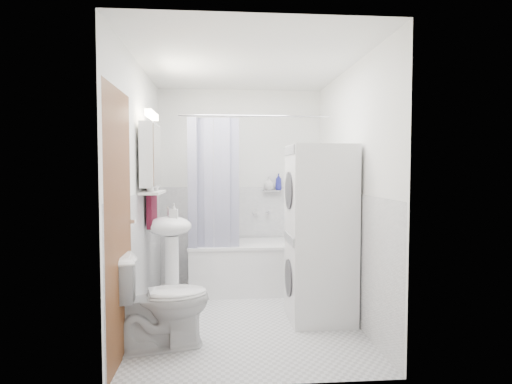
{
  "coord_description": "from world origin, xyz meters",
  "views": [
    {
      "loc": [
        -0.24,
        -4.02,
        1.42
      ],
      "look_at": [
        0.1,
        0.15,
        1.2
      ],
      "focal_mm": 30.0,
      "sensor_mm": 36.0,
      "label": 1
    }
  ],
  "objects": [
    {
      "name": "toilet",
      "position": [
        -0.72,
        -0.64,
        0.38
      ],
      "size": [
        0.85,
        0.6,
        0.76
      ],
      "primitive_type": "imported",
      "rotation": [
        0.0,
        0.0,
        1.81
      ],
      "color": "white",
      "rests_on": "ground"
    },
    {
      "name": "sink",
      "position": [
        -0.75,
        0.29,
        0.7
      ],
      "size": [
        0.44,
        0.37,
        1.04
      ],
      "color": "white",
      "rests_on": "ground"
    },
    {
      "name": "washer_dryer",
      "position": [
        0.68,
        -0.11,
        0.82
      ],
      "size": [
        0.6,
        0.59,
        1.64
      ],
      "rotation": [
        0.0,
        0.0,
        0.01
      ],
      "color": "white",
      "rests_on": "ground"
    },
    {
      "name": "wainscot",
      "position": [
        0.0,
        0.29,
        0.6
      ],
      "size": [
        1.98,
        2.58,
        2.58
      ],
      "color": "white",
      "rests_on": "ground"
    },
    {
      "name": "medicine_cabinet",
      "position": [
        -0.9,
        0.1,
        1.57
      ],
      "size": [
        0.13,
        0.5,
        0.71
      ],
      "color": "white",
      "rests_on": "room_walls"
    },
    {
      "name": "bathtub",
      "position": [
        0.13,
        0.92,
        0.31
      ],
      "size": [
        1.48,
        0.7,
        0.57
      ],
      "color": "white",
      "rests_on": "ground"
    },
    {
      "name": "door",
      "position": [
        -0.95,
        -0.55,
        1.0
      ],
      "size": [
        0.05,
        2.0,
        2.0
      ],
      "color": "brown",
      "rests_on": "ground"
    },
    {
      "name": "shower_curtain",
      "position": [
        -0.32,
        0.63,
        1.25
      ],
      "size": [
        0.55,
        0.02,
        1.45
      ],
      "color": "#16174D",
      "rests_on": "curtain_rod"
    },
    {
      "name": "tub_spout",
      "position": [
        0.33,
        1.25,
        0.89
      ],
      "size": [
        0.04,
        0.12,
        0.04
      ],
      "primitive_type": "cylinder",
      "rotation": [
        1.57,
        0.0,
        0.0
      ],
      "color": "silver",
      "rests_on": "room_walls"
    },
    {
      "name": "shower_caddy",
      "position": [
        0.38,
        1.24,
        1.15
      ],
      "size": [
        0.22,
        0.06,
        0.02
      ],
      "primitive_type": "cube",
      "color": "silver",
      "rests_on": "room_walls"
    },
    {
      "name": "shampoo_a",
      "position": [
        0.35,
        1.24,
        1.23
      ],
      "size": [
        0.13,
        0.17,
        0.13
      ],
      "primitive_type": "imported",
      "color": "gray",
      "rests_on": "shower_caddy"
    },
    {
      "name": "shelf_bottle",
      "position": [
        -0.89,
        -0.05,
        1.25
      ],
      "size": [
        0.07,
        0.18,
        0.07
      ],
      "primitive_type": "imported",
      "color": "gray",
      "rests_on": "shelf"
    },
    {
      "name": "room_walls",
      "position": [
        0.0,
        0.0,
        1.49
      ],
      "size": [
        2.6,
        2.6,
        2.6
      ],
      "color": "white",
      "rests_on": "ground"
    },
    {
      "name": "towel",
      "position": [
        -0.94,
        0.35,
        1.29
      ],
      "size": [
        0.07,
        0.37,
        0.9
      ],
      "color": "#4F1420",
      "rests_on": "room_walls"
    },
    {
      "name": "shelf_cup",
      "position": [
        -0.89,
        0.22,
        1.26
      ],
      "size": [
        0.1,
        0.09,
        0.1
      ],
      "primitive_type": "imported",
      "color": "gray",
      "rests_on": "shelf"
    },
    {
      "name": "floor",
      "position": [
        0.0,
        0.0,
        0.0
      ],
      "size": [
        2.6,
        2.6,
        0.0
      ],
      "primitive_type": "plane",
      "color": "silver",
      "rests_on": "ground"
    },
    {
      "name": "shelf",
      "position": [
        -0.89,
        0.1,
        1.2
      ],
      "size": [
        0.18,
        0.54,
        0.02
      ],
      "primitive_type": "cube",
      "color": "silver",
      "rests_on": "room_walls"
    },
    {
      "name": "soap_pump",
      "position": [
        -0.71,
        0.25,
        0.95
      ],
      "size": [
        0.08,
        0.17,
        0.08
      ],
      "primitive_type": "imported",
      "color": "gray",
      "rests_on": "sink"
    },
    {
      "name": "curtain_rod",
      "position": [
        0.13,
        0.63,
        2.0
      ],
      "size": [
        1.66,
        0.02,
        0.02
      ],
      "primitive_type": "cylinder",
      "rotation": [
        0.0,
        1.57,
        0.0
      ],
      "color": "silver",
      "rests_on": "room_walls"
    },
    {
      "name": "shampoo_b",
      "position": [
        0.47,
        1.24,
        1.2
      ],
      "size": [
        0.08,
        0.21,
        0.08
      ],
      "primitive_type": "imported",
      "color": "navy",
      "rests_on": "shower_caddy"
    }
  ]
}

